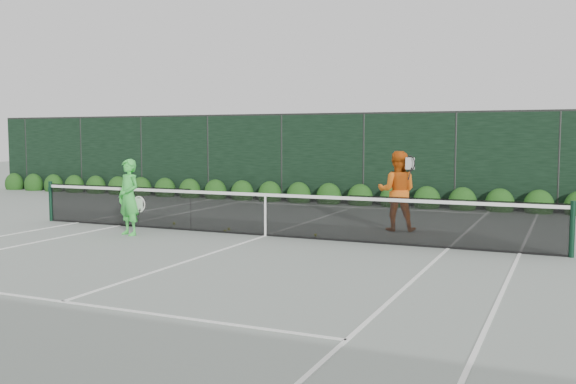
% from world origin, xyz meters
% --- Properties ---
extents(ground, '(80.00, 80.00, 0.00)m').
position_xyz_m(ground, '(0.00, 0.00, 0.00)').
color(ground, gray).
rests_on(ground, ground).
extents(tennis_net, '(12.90, 0.10, 1.07)m').
position_xyz_m(tennis_net, '(-0.02, 0.00, 0.53)').
color(tennis_net, '#103020').
rests_on(tennis_net, ground).
extents(player_woman, '(0.74, 0.59, 1.75)m').
position_xyz_m(player_woman, '(-2.93, -1.14, 0.88)').
color(player_woman, green).
rests_on(player_woman, ground).
extents(player_man, '(1.06, 0.90, 1.92)m').
position_xyz_m(player_man, '(2.54, 2.01, 0.96)').
color(player_man, '#D55A12').
rests_on(player_man, ground).
extents(court_lines, '(11.03, 23.83, 0.01)m').
position_xyz_m(court_lines, '(0.00, 0.00, 0.01)').
color(court_lines, white).
rests_on(court_lines, ground).
extents(windscreen_fence, '(32.00, 21.07, 3.06)m').
position_xyz_m(windscreen_fence, '(0.00, -2.71, 1.51)').
color(windscreen_fence, black).
rests_on(windscreen_fence, ground).
extents(hedge_row, '(31.66, 0.65, 0.94)m').
position_xyz_m(hedge_row, '(-0.00, 7.15, 0.23)').
color(hedge_row, '#183B10').
rests_on(hedge_row, ground).
extents(tennis_balls, '(4.10, 0.68, 0.07)m').
position_xyz_m(tennis_balls, '(-1.05, 0.41, 0.03)').
color(tennis_balls, '#E3EF35').
rests_on(tennis_balls, ground).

